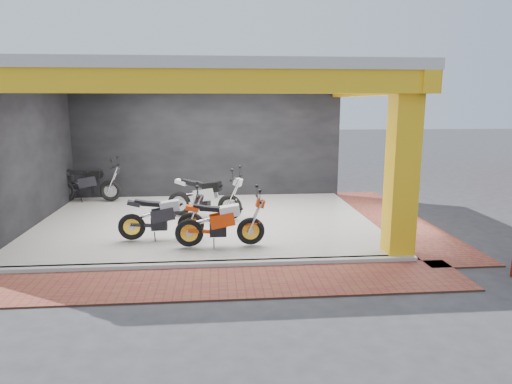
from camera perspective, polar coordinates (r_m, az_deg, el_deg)
ground at (r=9.43m, az=-6.49°, el=-7.16°), size 80.00×80.00×0.00m
showroom_floor at (r=11.33m, az=-6.25°, el=-3.74°), size 8.00×6.00×0.10m
showroom_ceiling at (r=10.97m, az=-6.66°, el=14.49°), size 8.40×6.40×0.20m
back_wall at (r=14.10m, az=-6.15°, el=6.22°), size 8.20×0.20×3.50m
left_wall at (r=11.85m, az=-26.73°, el=4.16°), size 0.20×6.20×3.50m
corner_column at (r=8.98m, az=17.81°, el=2.94°), size 0.50×0.50×3.50m
header_beam_front at (r=7.96m, az=-7.20°, el=13.58°), size 8.40×0.30×0.40m
header_beam_right at (r=11.57m, az=14.11°, el=12.57°), size 0.30×6.40×0.40m
floor_kerb at (r=8.45m, az=-6.67°, el=-9.01°), size 8.00×0.20×0.10m
paver_front at (r=7.73m, az=-6.82°, el=-11.24°), size 9.00×1.40×0.03m
paver_right at (r=12.20m, az=16.94°, el=-3.25°), size 1.40×7.00×0.03m
moto_hero at (r=9.13m, az=-0.67°, el=-3.25°), size 1.91×0.75×1.16m
moto_row_a at (r=9.68m, az=-8.19°, el=-2.55°), size 1.90×0.75×1.15m
moto_row_b at (r=11.09m, az=-3.31°, el=-0.35°), size 2.23×1.49×1.28m
moto_row_d at (r=13.82m, az=-17.80°, el=1.36°), size 2.09×0.91×1.25m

